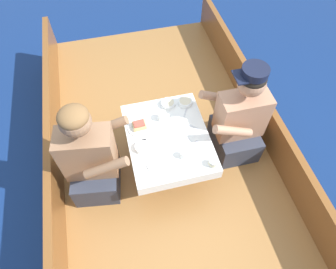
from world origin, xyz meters
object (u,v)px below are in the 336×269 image
(person_port, at_px, (91,159))
(sandwich, at_px, (139,125))
(coffee_cup_port, at_px, (184,154))
(tin_can, at_px, (213,163))
(person_starboard, at_px, (239,120))
(coffee_cup_starboard, at_px, (162,116))

(person_port, distance_m, sandwich, 0.46)
(coffee_cup_port, height_order, tin_can, coffee_cup_port)
(person_port, height_order, coffee_cup_port, person_port)
(person_port, bearing_deg, person_starboard, 12.23)
(sandwich, xyz_separation_m, coffee_cup_port, (0.28, -0.36, -0.00))
(coffee_cup_port, bearing_deg, coffee_cup_starboard, 101.26)
(person_starboard, relative_size, sandwich, 8.79)
(person_port, height_order, person_starboard, same)
(coffee_cup_port, distance_m, tin_can, 0.23)
(person_port, relative_size, tin_can, 14.59)
(sandwich, distance_m, coffee_cup_port, 0.45)
(coffee_cup_port, bearing_deg, person_starboard, 23.68)
(person_starboard, xyz_separation_m, sandwich, (-0.83, 0.11, 0.05))
(person_port, distance_m, tin_can, 0.93)
(sandwich, distance_m, coffee_cup_starboard, 0.21)
(person_starboard, xyz_separation_m, tin_can, (-0.36, -0.36, 0.05))
(sandwich, xyz_separation_m, tin_can, (0.47, -0.48, -0.00))
(sandwich, bearing_deg, tin_can, -45.40)
(person_starboard, bearing_deg, coffee_cup_starboard, -13.20)
(coffee_cup_starboard, distance_m, tin_can, 0.58)
(coffee_cup_port, bearing_deg, sandwich, 128.36)
(coffee_cup_port, xyz_separation_m, tin_can, (0.19, -0.12, -0.00))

